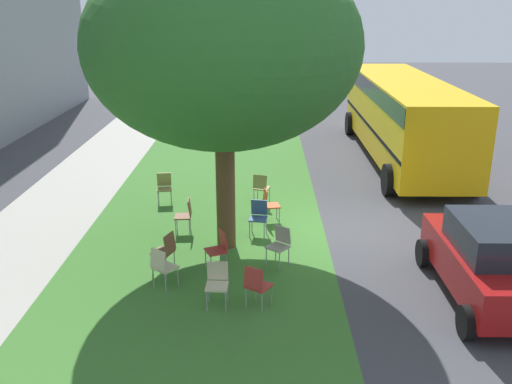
{
  "coord_description": "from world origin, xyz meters",
  "views": [
    {
      "loc": [
        -13.19,
        1.77,
        5.58
      ],
      "look_at": [
        -0.58,
        1.92,
        1.25
      ],
      "focal_mm": 39.7,
      "sensor_mm": 36.0,
      "label": 1
    }
  ],
  "objects": [
    {
      "name": "school_bus",
      "position": [
        6.84,
        -3.24,
        1.76
      ],
      "size": [
        10.4,
        2.8,
        2.88
      ],
      "color": "yellow",
      "rests_on": "ground"
    },
    {
      "name": "street_tree",
      "position": [
        -0.87,
        2.62,
        4.61
      ],
      "size": [
        5.93,
        5.93,
        6.81
      ],
      "color": "brown",
      "rests_on": "ground"
    },
    {
      "name": "chair_7",
      "position": [
        -2.98,
        3.77,
        0.52
      ],
      "size": [
        0.58,
        0.58,
        0.88
      ],
      "color": "beige",
      "rests_on": "ground"
    },
    {
      "name": "chair_10",
      "position": [
        2.08,
        1.81,
        0.52
      ],
      "size": [
        0.53,
        0.52,
        0.88
      ],
      "color": "olive",
      "rests_on": "ground"
    },
    {
      "name": "chair_8",
      "position": [
        -1.86,
        1.39,
        0.52
      ],
      "size": [
        0.59,
        0.58,
        0.88
      ],
      "color": "#ADA393",
      "rests_on": "ground"
    },
    {
      "name": "chair_2",
      "position": [
        -2.09,
        2.71,
        0.52
      ],
      "size": [
        0.55,
        0.55,
        0.88
      ],
      "color": "#B7332D",
      "rests_on": "ground"
    },
    {
      "name": "chair_9",
      "position": [
        -0.17,
        1.87,
        0.52
      ],
      "size": [
        0.48,
        0.48,
        0.88
      ],
      "color": "#335184",
      "rests_on": "ground"
    },
    {
      "name": "chair_4",
      "position": [
        -2.22,
        3.83,
        0.52
      ],
      "size": [
        0.53,
        0.54,
        0.88
      ],
      "color": "brown",
      "rests_on": "ground"
    },
    {
      "name": "chair_1",
      "position": [
        -3.73,
        1.87,
        0.52
      ],
      "size": [
        0.58,
        0.57,
        0.88
      ],
      "color": "#B7332D",
      "rests_on": "ground"
    },
    {
      "name": "chair_6",
      "position": [
        -3.63,
        2.62,
        0.52
      ],
      "size": [
        0.43,
        0.43,
        0.88
      ],
      "color": "beige",
      "rests_on": "ground"
    },
    {
      "name": "chair_0",
      "position": [
        0.69,
        1.6,
        0.52
      ],
      "size": [
        0.48,
        0.49,
        0.88
      ],
      "color": "#C64C1E",
      "rests_on": "ground"
    },
    {
      "name": "chair_3",
      "position": [
        2.08,
        4.57,
        0.52
      ],
      "size": [
        0.48,
        0.47,
        0.88
      ],
      "color": "olive",
      "rests_on": "ground"
    },
    {
      "name": "chair_5",
      "position": [
        -0.1,
        3.68,
        0.52
      ],
      "size": [
        0.44,
        0.45,
        0.88
      ],
      "color": "brown",
      "rests_on": "ground"
    },
    {
      "name": "parked_car",
      "position": [
        -3.32,
        -2.62,
        0.84
      ],
      "size": [
        3.7,
        1.92,
        1.65
      ],
      "color": "maroon",
      "rests_on": "ground"
    },
    {
      "name": "sidewalk_strip",
      "position": [
        0.0,
        7.6,
        0.0
      ],
      "size": [
        48.0,
        2.8,
        0.01
      ],
      "primitive_type": "cube",
      "color": "#ADA89E",
      "rests_on": "ground"
    },
    {
      "name": "ground",
      "position": [
        0.0,
        0.0,
        0.0
      ],
      "size": [
        80.0,
        80.0,
        0.0
      ],
      "primitive_type": "plane",
      "color": "#424247"
    },
    {
      "name": "grass_verge",
      "position": [
        0.0,
        3.2,
        0.0
      ],
      "size": [
        48.0,
        6.0,
        0.01
      ],
      "primitive_type": "cube",
      "color": "#3D752D",
      "rests_on": "ground"
    }
  ]
}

